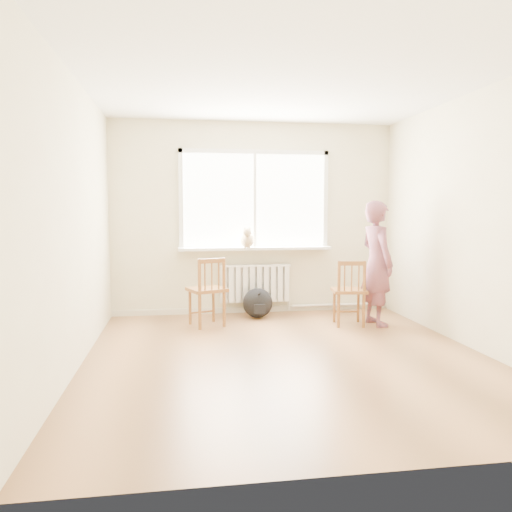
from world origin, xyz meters
name	(u,v)px	position (x,y,z in m)	size (l,w,h in m)	color
floor	(288,357)	(0.00, 0.00, 0.00)	(4.50, 4.50, 0.00)	#9F6B41
ceiling	(289,80)	(0.00, 0.00, 2.70)	(4.50, 4.50, 0.00)	white
back_wall	(254,218)	(0.00, 2.25, 1.35)	(4.00, 0.01, 2.70)	beige
window	(255,196)	(0.00, 2.22, 1.66)	(2.12, 0.05, 1.42)	white
windowsill	(255,248)	(0.00, 2.14, 0.93)	(2.15, 0.22, 0.04)	white
radiator	(255,283)	(0.00, 2.16, 0.44)	(1.00, 0.12, 0.55)	white
heating_pipe	(339,305)	(1.25, 2.19, 0.08)	(0.04, 0.04, 1.40)	silver
baseboard	(254,309)	(0.00, 2.23, 0.04)	(4.00, 0.03, 0.08)	beige
chair_left	(208,292)	(-0.71, 1.45, 0.44)	(0.55, 0.53, 0.87)	brown
chair_right	(350,293)	(1.07, 1.22, 0.42)	(0.47, 0.45, 0.84)	brown
person	(377,263)	(1.42, 1.22, 0.79)	(0.58, 0.38, 1.59)	#C4415B
cat	(247,239)	(-0.13, 2.05, 1.07)	(0.23, 0.44, 0.30)	beige
backpack	(258,303)	(-0.01, 1.85, 0.20)	(0.41, 0.31, 0.41)	black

